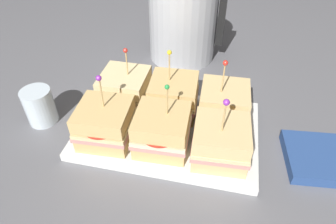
{
  "coord_description": "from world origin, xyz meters",
  "views": [
    {
      "loc": [
        0.1,
        -0.48,
        0.48
      ],
      "look_at": [
        0.0,
        0.0,
        0.06
      ],
      "focal_mm": 32.0,
      "sensor_mm": 36.0,
      "label": 1
    }
  ],
  "objects_px": {
    "sandwich_back_left": "(125,90)",
    "sandwich_back_center": "(173,96)",
    "sandwich_front_center": "(163,131)",
    "sandwich_front_right": "(221,142)",
    "sandwich_back_right": "(224,104)",
    "sandwich_front_left": "(105,123)",
    "drinking_glass": "(40,106)",
    "serving_platter": "(168,130)",
    "napkin_stack": "(318,158)",
    "kettle_steel": "(183,22)"
  },
  "relations": [
    {
      "from": "sandwich_back_center",
      "to": "kettle_steel",
      "type": "height_order",
      "value": "kettle_steel"
    },
    {
      "from": "sandwich_front_left",
      "to": "sandwich_back_right",
      "type": "distance_m",
      "value": 0.26
    },
    {
      "from": "sandwich_front_left",
      "to": "drinking_glass",
      "type": "height_order",
      "value": "sandwich_front_left"
    },
    {
      "from": "sandwich_front_left",
      "to": "sandwich_front_center",
      "type": "bearing_deg",
      "value": 2.32
    },
    {
      "from": "kettle_steel",
      "to": "napkin_stack",
      "type": "xyz_separation_m",
      "value": [
        0.35,
        -0.37,
        -0.1
      ]
    },
    {
      "from": "sandwich_back_right",
      "to": "sandwich_front_left",
      "type": "bearing_deg",
      "value": -152.93
    },
    {
      "from": "sandwich_front_right",
      "to": "sandwich_front_center",
      "type": "bearing_deg",
      "value": 178.03
    },
    {
      "from": "sandwich_front_center",
      "to": "sandwich_back_left",
      "type": "relative_size",
      "value": 1.01
    },
    {
      "from": "sandwich_back_right",
      "to": "sandwich_front_center",
      "type": "bearing_deg",
      "value": -134.5
    },
    {
      "from": "serving_platter",
      "to": "sandwich_front_right",
      "type": "xyz_separation_m",
      "value": [
        0.12,
        -0.06,
        0.05
      ]
    },
    {
      "from": "sandwich_back_right",
      "to": "drinking_glass",
      "type": "relative_size",
      "value": 1.82
    },
    {
      "from": "sandwich_back_right",
      "to": "kettle_steel",
      "type": "bearing_deg",
      "value": 116.91
    },
    {
      "from": "sandwich_front_center",
      "to": "sandwich_front_right",
      "type": "distance_m",
      "value": 0.12
    },
    {
      "from": "sandwich_front_center",
      "to": "napkin_stack",
      "type": "height_order",
      "value": "sandwich_front_center"
    },
    {
      "from": "sandwich_front_left",
      "to": "sandwich_front_center",
      "type": "height_order",
      "value": "sandwich_front_left"
    },
    {
      "from": "sandwich_front_center",
      "to": "sandwich_back_right",
      "type": "distance_m",
      "value": 0.16
    },
    {
      "from": "sandwich_front_left",
      "to": "kettle_steel",
      "type": "bearing_deg",
      "value": 77.86
    },
    {
      "from": "kettle_steel",
      "to": "napkin_stack",
      "type": "bearing_deg",
      "value": -46.37
    },
    {
      "from": "sandwich_back_right",
      "to": "napkin_stack",
      "type": "height_order",
      "value": "sandwich_back_right"
    },
    {
      "from": "serving_platter",
      "to": "drinking_glass",
      "type": "bearing_deg",
      "value": -175.75
    },
    {
      "from": "sandwich_back_right",
      "to": "napkin_stack",
      "type": "relative_size",
      "value": 1.11
    },
    {
      "from": "sandwich_back_center",
      "to": "sandwich_back_right",
      "type": "bearing_deg",
      "value": 0.0
    },
    {
      "from": "sandwich_front_center",
      "to": "drinking_glass",
      "type": "relative_size",
      "value": 1.76
    },
    {
      "from": "sandwich_front_right",
      "to": "sandwich_back_left",
      "type": "distance_m",
      "value": 0.26
    },
    {
      "from": "sandwich_back_center",
      "to": "sandwich_back_right",
      "type": "relative_size",
      "value": 1.01
    },
    {
      "from": "sandwich_front_right",
      "to": "napkin_stack",
      "type": "distance_m",
      "value": 0.21
    },
    {
      "from": "sandwich_front_left",
      "to": "sandwich_back_left",
      "type": "bearing_deg",
      "value": 88.84
    },
    {
      "from": "serving_platter",
      "to": "kettle_steel",
      "type": "height_order",
      "value": "kettle_steel"
    },
    {
      "from": "sandwich_front_left",
      "to": "napkin_stack",
      "type": "height_order",
      "value": "sandwich_front_left"
    },
    {
      "from": "sandwich_front_left",
      "to": "sandwich_back_left",
      "type": "height_order",
      "value": "sandwich_front_left"
    },
    {
      "from": "sandwich_front_left",
      "to": "sandwich_front_right",
      "type": "distance_m",
      "value": 0.24
    },
    {
      "from": "sandwich_front_center",
      "to": "sandwich_back_left",
      "type": "xyz_separation_m",
      "value": [
        -0.12,
        0.12,
        0.0
      ]
    },
    {
      "from": "serving_platter",
      "to": "sandwich_back_center",
      "type": "relative_size",
      "value": 2.5
    },
    {
      "from": "sandwich_front_center",
      "to": "sandwich_front_right",
      "type": "height_order",
      "value": "same"
    },
    {
      "from": "sandwich_back_left",
      "to": "sandwich_back_center",
      "type": "bearing_deg",
      "value": -0.48
    },
    {
      "from": "sandwich_back_center",
      "to": "napkin_stack",
      "type": "height_order",
      "value": "sandwich_back_center"
    },
    {
      "from": "sandwich_back_left",
      "to": "drinking_glass",
      "type": "distance_m",
      "value": 0.2
    },
    {
      "from": "sandwich_front_left",
      "to": "sandwich_back_center",
      "type": "xyz_separation_m",
      "value": [
        0.12,
        0.12,
        -0.0
      ]
    },
    {
      "from": "sandwich_front_right",
      "to": "sandwich_back_left",
      "type": "height_order",
      "value": "sandwich_front_right"
    },
    {
      "from": "napkin_stack",
      "to": "sandwich_back_left",
      "type": "bearing_deg",
      "value": 169.87
    },
    {
      "from": "sandwich_front_center",
      "to": "napkin_stack",
      "type": "relative_size",
      "value": 1.07
    },
    {
      "from": "sandwich_front_center",
      "to": "sandwich_front_right",
      "type": "xyz_separation_m",
      "value": [
        0.12,
        -0.0,
        -0.0
      ]
    },
    {
      "from": "serving_platter",
      "to": "sandwich_front_left",
      "type": "xyz_separation_m",
      "value": [
        -0.12,
        -0.06,
        0.05
      ]
    },
    {
      "from": "sandwich_back_center",
      "to": "napkin_stack",
      "type": "xyz_separation_m",
      "value": [
        0.32,
        -0.08,
        -0.05
      ]
    },
    {
      "from": "sandwich_front_center",
      "to": "kettle_steel",
      "type": "distance_m",
      "value": 0.41
    },
    {
      "from": "sandwich_front_center",
      "to": "sandwich_back_center",
      "type": "height_order",
      "value": "sandwich_back_center"
    },
    {
      "from": "serving_platter",
      "to": "sandwich_back_right",
      "type": "distance_m",
      "value": 0.14
    },
    {
      "from": "sandwich_front_center",
      "to": "sandwich_back_center",
      "type": "distance_m",
      "value": 0.12
    },
    {
      "from": "sandwich_back_left",
      "to": "sandwich_back_right",
      "type": "distance_m",
      "value": 0.23
    },
    {
      "from": "sandwich_back_left",
      "to": "sandwich_back_right",
      "type": "bearing_deg",
      "value": -0.24
    }
  ]
}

